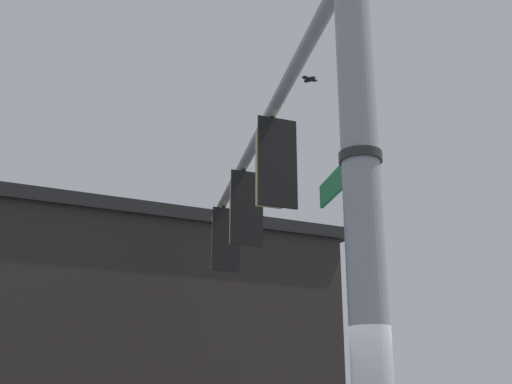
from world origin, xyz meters
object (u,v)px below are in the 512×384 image
object	(u,v)px
traffic_light_nearest_pole	(272,166)
bird_flying	(310,79)
street_name_sign	(350,168)
traffic_light_mid_outer	(223,241)
traffic_light_mid_inner	(243,211)

from	to	relation	value
traffic_light_nearest_pole	bird_flying	xyz separation A→B (m)	(1.58, 1.94, 2.56)
bird_flying	traffic_light_nearest_pole	bearing A→B (deg)	-129.17
street_name_sign	bird_flying	size ratio (longest dim) A/B	3.27
traffic_light_mid_outer	bird_flying	world-z (taller)	bird_flying
traffic_light_mid_inner	street_name_sign	size ratio (longest dim) A/B	1.07
traffic_light_nearest_pole	street_name_sign	distance (m)	3.08
traffic_light_mid_outer	street_name_sign	bearing A→B (deg)	-99.89
traffic_light_nearest_pole	traffic_light_mid_inner	world-z (taller)	same
traffic_light_nearest_pole	street_name_sign	xyz separation A→B (m)	(-0.49, -2.84, -1.08)
traffic_light_nearest_pole	traffic_light_mid_outer	bearing A→B (deg)	80.08
traffic_light_nearest_pole	traffic_light_mid_inner	xyz separation A→B (m)	(0.35, 2.03, 0.00)
traffic_light_mid_inner	street_name_sign	world-z (taller)	traffic_light_mid_inner
street_name_sign	traffic_light_nearest_pole	bearing A→B (deg)	80.16
traffic_light_mid_outer	bird_flying	distance (m)	3.44
traffic_light_mid_inner	street_name_sign	bearing A→B (deg)	-99.87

